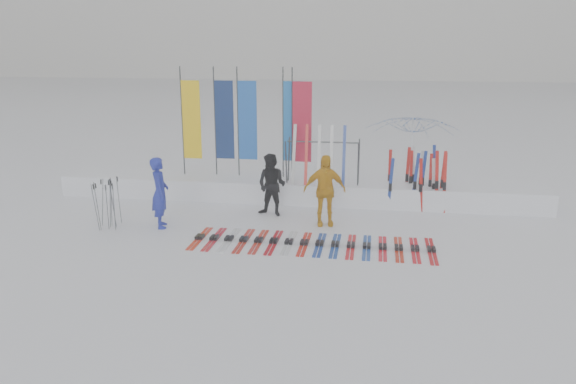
% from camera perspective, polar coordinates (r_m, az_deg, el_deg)
% --- Properties ---
extents(ground, '(120.00, 120.00, 0.00)m').
position_cam_1_polar(ground, '(12.25, -2.11, -6.39)').
color(ground, white).
rests_on(ground, ground).
extents(snow_bank, '(14.00, 1.60, 0.60)m').
position_cam_1_polar(snow_bank, '(16.48, 0.94, 0.32)').
color(snow_bank, white).
rests_on(snow_bank, ground).
extents(person_blue, '(0.63, 0.76, 1.77)m').
position_cam_1_polar(person_blue, '(14.15, -12.89, -0.06)').
color(person_blue, '#1B27A1').
rests_on(person_blue, ground).
extents(person_black, '(0.95, 0.82, 1.66)m').
position_cam_1_polar(person_black, '(14.77, -1.66, 0.71)').
color(person_black, black).
rests_on(person_black, ground).
extents(person_yellow, '(1.12, 0.65, 1.80)m').
position_cam_1_polar(person_yellow, '(13.99, 3.73, 0.18)').
color(person_yellow, orange).
rests_on(person_yellow, ground).
extents(tent_canopy, '(3.33, 3.36, 2.47)m').
position_cam_1_polar(tent_canopy, '(17.02, 12.35, 3.66)').
color(tent_canopy, white).
rests_on(tent_canopy, ground).
extents(ski_row, '(5.47, 1.68, 0.07)m').
position_cam_1_polar(ski_row, '(12.83, 2.42, -5.23)').
color(ski_row, red).
rests_on(ski_row, ground).
extents(pole_cluster, '(0.53, 0.79, 1.24)m').
position_cam_1_polar(pole_cluster, '(14.54, -17.79, -1.16)').
color(pole_cluster, '#595B60').
rests_on(pole_cluster, ground).
extents(feather_flags, '(3.88, 0.15, 3.20)m').
position_cam_1_polar(feather_flags, '(16.52, -3.87, 7.20)').
color(feather_flags, '#383A3F').
rests_on(feather_flags, ground).
extents(ski_rack, '(2.04, 0.80, 1.23)m').
position_cam_1_polar(ski_rack, '(15.76, 3.55, 3.66)').
color(ski_rack, '#383A3F').
rests_on(ski_rack, ground).
extents(upright_skis, '(1.52, 1.02, 1.69)m').
position_cam_1_polar(upright_skis, '(15.96, 13.45, 1.23)').
color(upright_skis, red).
rests_on(upright_skis, ground).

